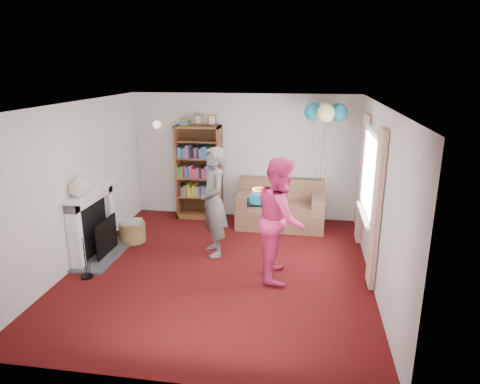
% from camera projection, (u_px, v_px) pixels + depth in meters
% --- Properties ---
extents(ground, '(5.00, 5.00, 0.00)m').
position_uv_depth(ground, '(220.00, 269.00, 6.60)').
color(ground, '#360908').
rests_on(ground, ground).
extents(wall_back, '(4.50, 0.02, 2.50)m').
position_uv_depth(wall_back, '(244.00, 157.00, 8.62)').
color(wall_back, silver).
rests_on(wall_back, ground).
extents(wall_left, '(0.02, 5.00, 2.50)m').
position_uv_depth(wall_left, '(75.00, 185.00, 6.58)').
color(wall_left, silver).
rests_on(wall_left, ground).
extents(wall_right, '(0.02, 5.00, 2.50)m').
position_uv_depth(wall_right, '(379.00, 198.00, 5.91)').
color(wall_right, silver).
rests_on(wall_right, ground).
extents(ceiling, '(4.50, 5.00, 0.01)m').
position_uv_depth(ceiling, '(218.00, 104.00, 5.89)').
color(ceiling, white).
rests_on(ceiling, wall_back).
extents(fireplace, '(0.55, 1.80, 1.12)m').
position_uv_depth(fireplace, '(96.00, 226.00, 6.95)').
color(fireplace, '#3F3F42').
rests_on(fireplace, ground).
extents(window_bay, '(0.14, 2.02, 2.20)m').
position_uv_depth(window_bay, '(369.00, 190.00, 6.50)').
color(window_bay, white).
rests_on(window_bay, ground).
extents(wall_sconce, '(0.16, 0.23, 0.16)m').
position_uv_depth(wall_sconce, '(157.00, 124.00, 8.57)').
color(wall_sconce, gold).
rests_on(wall_sconce, ground).
extents(bookcase, '(0.89, 0.42, 2.10)m').
position_uv_depth(bookcase, '(199.00, 173.00, 8.65)').
color(bookcase, '#472B14').
rests_on(bookcase, ground).
extents(sofa, '(1.66, 0.88, 0.88)m').
position_uv_depth(sofa, '(281.00, 209.00, 8.35)').
color(sofa, brown).
rests_on(sofa, ground).
extents(wicker_basket, '(0.46, 0.46, 0.40)m').
position_uv_depth(wicker_basket, '(133.00, 231.00, 7.60)').
color(wicker_basket, olive).
rests_on(wicker_basket, ground).
extents(person_striped, '(0.67, 0.78, 1.80)m').
position_uv_depth(person_striped, '(214.00, 202.00, 6.90)').
color(person_striped, black).
rests_on(person_striped, ground).
extents(person_magenta, '(0.74, 0.92, 1.80)m').
position_uv_depth(person_magenta, '(281.00, 219.00, 6.15)').
color(person_magenta, '#D42A63').
rests_on(person_magenta, ground).
extents(birthday_cake, '(0.35, 0.35, 0.22)m').
position_uv_depth(birthday_cake, '(259.00, 199.00, 6.24)').
color(birthday_cake, black).
rests_on(birthday_cake, ground).
extents(balloons, '(0.76, 0.76, 1.72)m').
position_uv_depth(balloons, '(326.00, 112.00, 7.59)').
color(balloons, '#3F3F3F').
rests_on(balloons, ground).
extents(mantel_vase, '(0.42, 0.42, 0.34)m').
position_uv_depth(mantel_vase, '(79.00, 185.00, 6.41)').
color(mantel_vase, beige).
rests_on(mantel_vase, fireplace).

